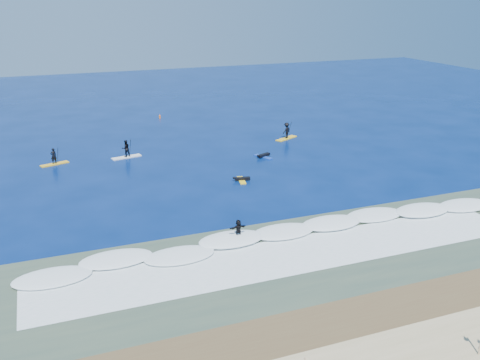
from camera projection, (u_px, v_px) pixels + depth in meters
name	position (u px, v px, depth m)	size (l,w,h in m)	color
ground	(225.00, 191.00, 47.05)	(160.00, 160.00, 0.00)	#031847
wet_sand_strip	(362.00, 325.00, 28.14)	(90.00, 5.00, 0.08)	brown
shallow_water	(298.00, 262.00, 34.73)	(90.00, 13.00, 0.01)	#334538
breaking_wave	(272.00, 237.00, 38.26)	(40.00, 6.00, 0.30)	white
whitewater	(291.00, 255.00, 35.62)	(34.00, 5.00, 0.02)	silver
dune_grass	(438.00, 359.00, 22.68)	(40.00, 4.00, 1.70)	tan
sup_paddler_left	(54.00, 159.00, 54.23)	(2.91, 1.52, 1.98)	gold
sup_paddler_center	(126.00, 150.00, 56.46)	(3.24, 1.40, 2.21)	white
sup_paddler_right	(287.00, 132.00, 63.70)	(3.27, 2.23, 2.29)	yellow
prone_paddler_near	(242.00, 179.00, 49.69)	(1.63, 2.12, 0.43)	yellow
prone_paddler_far	(263.00, 156.00, 56.77)	(1.74, 2.31, 0.47)	#173FAD
wave_surfer	(238.00, 230.00, 37.50)	(2.01, 0.65, 1.44)	silver
marker_buoy	(160.00, 116.00, 74.28)	(0.25, 0.25, 0.60)	#FB5F16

